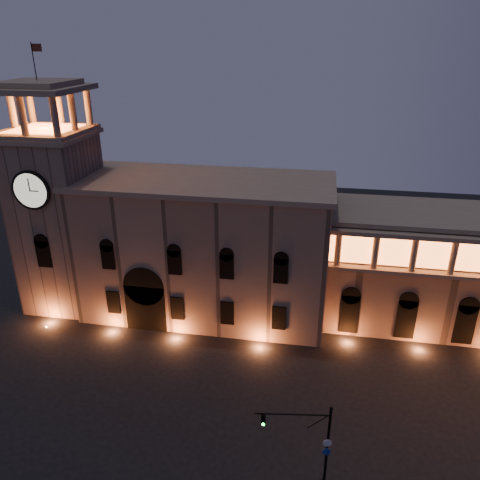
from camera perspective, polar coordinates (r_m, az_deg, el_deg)
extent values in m
plane|color=black|center=(45.50, -8.50, -23.02)|extent=(160.00, 160.00, 0.00)
cube|color=#896D59|center=(58.40, -4.29, -1.21)|extent=(30.00, 12.00, 17.00)
cube|color=gray|center=(55.32, -4.57, 7.10)|extent=(30.80, 12.80, 0.60)
cube|color=black|center=(58.14, -11.23, -7.89)|extent=(5.00, 1.40, 6.00)
cylinder|color=black|center=(56.66, -11.46, -5.30)|extent=(5.00, 1.40, 5.00)
cube|color=orange|center=(58.08, -11.28, -8.16)|extent=(4.20, 0.20, 5.00)
cube|color=#896D59|center=(63.50, -21.02, 1.75)|extent=(9.00, 9.00, 22.00)
cube|color=gray|center=(60.57, -22.57, 11.68)|extent=(9.80, 9.80, 0.50)
cylinder|color=black|center=(57.94, -24.13, 5.55)|extent=(4.60, 0.35, 4.60)
cylinder|color=beige|center=(57.83, -24.20, 5.51)|extent=(4.00, 0.12, 4.00)
cube|color=gray|center=(60.48, -22.65, 12.14)|extent=(9.40, 9.40, 0.50)
cube|color=orange|center=(60.44, -22.69, 12.42)|extent=(6.80, 6.80, 0.15)
cylinder|color=gray|center=(56.99, -25.01, 13.58)|extent=(0.76, 0.76, 4.20)
cylinder|color=gray|center=(54.95, -21.64, 13.82)|extent=(0.76, 0.76, 4.20)
cylinder|color=gray|center=(65.35, -24.15, 14.74)|extent=(0.76, 0.76, 4.20)
cylinder|color=gray|center=(63.36, -21.18, 14.97)|extent=(0.76, 0.76, 4.20)
cylinder|color=gray|center=(61.53, -18.02, 15.17)|extent=(0.76, 0.76, 4.20)
cylinder|color=gray|center=(62.24, -26.05, 14.07)|extent=(0.76, 0.76, 4.20)
cylinder|color=gray|center=(58.21, -19.73, 14.54)|extent=(0.76, 0.76, 4.20)
cube|color=gray|center=(59.88, -23.37, 16.57)|extent=(9.80, 9.80, 0.60)
cube|color=gray|center=(59.83, -23.47, 17.13)|extent=(7.50, 7.50, 0.60)
cylinder|color=black|center=(59.69, -23.84, 19.31)|extent=(0.10, 0.10, 4.00)
plane|color=#572419|center=(59.33, -23.55, 20.71)|extent=(1.20, 0.00, 1.20)
cylinder|color=gray|center=(52.47, 11.86, -1.03)|extent=(0.70, 0.70, 4.00)
cylinder|color=gray|center=(52.82, 16.19, -1.32)|extent=(0.70, 0.70, 4.00)
cylinder|color=gray|center=(53.47, 20.44, -1.60)|extent=(0.70, 0.70, 4.00)
cylinder|color=gray|center=(54.40, 24.57, -1.86)|extent=(0.70, 0.70, 4.00)
cylinder|color=black|center=(39.69, 10.57, -23.77)|extent=(0.22, 0.22, 7.85)
sphere|color=black|center=(36.85, 11.05, -19.49)|extent=(0.31, 0.31, 0.31)
cylinder|color=black|center=(36.98, 6.39, -20.36)|extent=(5.57, 0.90, 0.13)
cube|color=black|center=(37.27, 2.85, -21.00)|extent=(0.38, 0.36, 0.95)
cylinder|color=#0CE53F|center=(37.36, 2.85, -21.53)|extent=(0.21, 0.12, 0.20)
cylinder|color=silver|center=(39.00, 10.60, -23.15)|extent=(0.67, 0.14, 0.67)
cylinder|color=navy|center=(39.65, 10.50, -24.05)|extent=(0.67, 0.14, 0.67)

